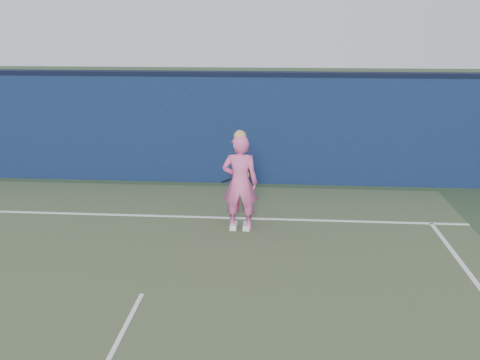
{
  "coord_description": "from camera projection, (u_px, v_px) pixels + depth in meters",
  "views": [
    {
      "loc": [
        1.85,
        -5.21,
        3.64
      ],
      "look_at": [
        1.19,
        3.5,
        0.94
      ],
      "focal_mm": 38.0,
      "sensor_mm": 36.0,
      "label": 1
    }
  ],
  "objects": [
    {
      "name": "ground",
      "position": [
        121.0,
        336.0,
        6.17
      ],
      "size": [
        80.0,
        80.0,
        0.0
      ],
      "primitive_type": "plane",
      "color": "#34482C",
      "rests_on": "ground"
    },
    {
      "name": "court_lines",
      "position": [
        112.0,
        352.0,
        5.85
      ],
      "size": [
        11.0,
        12.04,
        0.01
      ],
      "color": "white",
      "rests_on": "court_surface"
    },
    {
      "name": "wall_cap",
      "position": [
        198.0,
        74.0,
        11.61
      ],
      "size": [
        24.0,
        0.42,
        0.1
      ],
      "primitive_type": "cube",
      "color": "black",
      "rests_on": "backstop_wall"
    },
    {
      "name": "player",
      "position": [
        240.0,
        183.0,
        9.16
      ],
      "size": [
        0.65,
        0.43,
        1.86
      ],
      "rotation": [
        0.0,
        0.0,
        3.13
      ],
      "color": "pink",
      "rests_on": "ground"
    },
    {
      "name": "backstop_wall",
      "position": [
        199.0,
        129.0,
        12.0
      ],
      "size": [
        24.0,
        0.4,
        2.5
      ],
      "primitive_type": "cube",
      "color": "#0D1B3B",
      "rests_on": "ground"
    },
    {
      "name": "racket",
      "position": [
        242.0,
        175.0,
        9.63
      ],
      "size": [
        0.56,
        0.26,
        0.31
      ],
      "rotation": [
        0.0,
        0.0,
        0.28
      ],
      "color": "black",
      "rests_on": "ground"
    }
  ]
}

